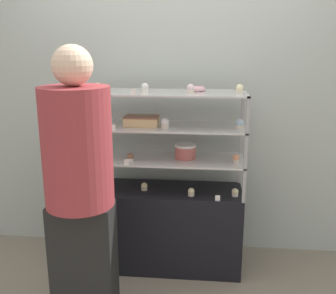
% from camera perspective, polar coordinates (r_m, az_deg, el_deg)
% --- Properties ---
extents(ground_plane, '(20.00, 20.00, 0.00)m').
position_cam_1_polar(ground_plane, '(3.43, 0.00, -16.52)').
color(ground_plane, gray).
extents(back_wall, '(8.00, 0.05, 2.60)m').
position_cam_1_polar(back_wall, '(3.33, 0.61, 6.49)').
color(back_wall, '#A8B2AD').
rests_on(back_wall, ground_plane).
extents(display_base, '(1.17, 0.45, 0.66)m').
position_cam_1_polar(display_base, '(3.27, 0.00, -11.57)').
color(display_base, black).
rests_on(display_base, ground_plane).
extents(display_riser_lower, '(1.17, 0.45, 0.26)m').
position_cam_1_polar(display_riser_lower, '(3.06, 0.00, -1.93)').
color(display_riser_lower, '#99999E').
rests_on(display_riser_lower, display_base).
extents(display_riser_middle, '(1.17, 0.45, 0.26)m').
position_cam_1_polar(display_riser_middle, '(2.99, 0.00, 2.79)').
color(display_riser_middle, '#99999E').
rests_on(display_riser_middle, display_riser_lower).
extents(display_riser_upper, '(1.17, 0.45, 0.26)m').
position_cam_1_polar(display_riser_upper, '(2.95, 0.00, 7.68)').
color(display_riser_upper, '#99999E').
rests_on(display_riser_upper, display_riser_middle).
extents(layer_cake_centerpiece, '(0.17, 0.17, 0.11)m').
position_cam_1_polar(layer_cake_centerpiece, '(3.04, 2.53, -0.60)').
color(layer_cake_centerpiece, '#C66660').
rests_on(layer_cake_centerpiece, display_riser_lower).
extents(sheet_cake_frosted, '(0.26, 0.18, 0.07)m').
position_cam_1_polar(sheet_cake_frosted, '(3.00, -3.84, 3.81)').
color(sheet_cake_frosted, '#DBBC84').
rests_on(sheet_cake_frosted, display_riser_middle).
extents(cupcake_0, '(0.05, 0.05, 0.06)m').
position_cam_1_polar(cupcake_0, '(3.18, -9.77, -5.48)').
color(cupcake_0, beige).
rests_on(cupcake_0, display_base).
extents(cupcake_1, '(0.05, 0.05, 0.06)m').
position_cam_1_polar(cupcake_1, '(3.11, -3.46, -5.75)').
color(cupcake_1, beige).
rests_on(cupcake_1, display_base).
extents(cupcake_2, '(0.05, 0.05, 0.06)m').
position_cam_1_polar(cupcake_2, '(3.00, 3.39, -6.54)').
color(cupcake_2, beige).
rests_on(cupcake_2, display_base).
extents(cupcake_3, '(0.05, 0.05, 0.06)m').
position_cam_1_polar(cupcake_3, '(3.03, 9.70, -6.53)').
color(cupcake_3, white).
rests_on(cupcake_3, display_base).
extents(price_tag_0, '(0.04, 0.00, 0.04)m').
position_cam_1_polar(price_tag_0, '(2.93, 7.22, -7.38)').
color(price_tag_0, white).
rests_on(price_tag_0, display_base).
extents(cupcake_4, '(0.05, 0.05, 0.06)m').
position_cam_1_polar(cupcake_4, '(3.04, -10.32, -1.39)').
color(cupcake_4, white).
rests_on(cupcake_4, display_riser_lower).
extents(cupcake_5, '(0.05, 0.05, 0.06)m').
position_cam_1_polar(cupcake_5, '(2.99, -5.51, -1.49)').
color(cupcake_5, white).
rests_on(cupcake_5, display_riser_lower).
extents(cupcake_6, '(0.05, 0.05, 0.06)m').
position_cam_1_polar(cupcake_6, '(2.98, 9.84, -1.67)').
color(cupcake_6, beige).
rests_on(cupcake_6, display_riser_lower).
extents(price_tag_1, '(0.04, 0.00, 0.04)m').
position_cam_1_polar(price_tag_1, '(2.89, -6.04, -2.18)').
color(price_tag_1, white).
rests_on(price_tag_1, display_riser_lower).
extents(cupcake_7, '(0.06, 0.06, 0.07)m').
position_cam_1_polar(cupcake_7, '(3.01, -10.33, 3.64)').
color(cupcake_7, beige).
rests_on(cupcake_7, display_riser_middle).
extents(cupcake_8, '(0.06, 0.06, 0.07)m').
position_cam_1_polar(cupcake_8, '(2.89, -0.43, 3.43)').
color(cupcake_8, beige).
rests_on(cupcake_8, display_riser_middle).
extents(cupcake_9, '(0.06, 0.06, 0.07)m').
position_cam_1_polar(cupcake_9, '(2.93, 10.30, 3.32)').
color(cupcake_9, beige).
rests_on(cupcake_9, display_riser_middle).
extents(price_tag_2, '(0.04, 0.00, 0.04)m').
position_cam_1_polar(price_tag_2, '(2.85, -7.99, 2.83)').
color(price_tag_2, white).
rests_on(price_tag_2, display_riser_middle).
extents(cupcake_10, '(0.05, 0.05, 0.07)m').
position_cam_1_polar(cupcake_10, '(2.98, -10.14, 8.50)').
color(cupcake_10, beige).
rests_on(cupcake_10, display_riser_upper).
extents(cupcake_11, '(0.05, 0.05, 0.07)m').
position_cam_1_polar(cupcake_11, '(2.92, -3.35, 8.58)').
color(cupcake_11, white).
rests_on(cupcake_11, display_riser_upper).
extents(cupcake_12, '(0.05, 0.05, 0.07)m').
position_cam_1_polar(cupcake_12, '(2.85, 3.32, 8.42)').
color(cupcake_12, beige).
rests_on(cupcake_12, display_riser_upper).
extents(cupcake_13, '(0.05, 0.05, 0.07)m').
position_cam_1_polar(cupcake_13, '(2.86, 10.37, 8.24)').
color(cupcake_13, beige).
rests_on(cupcake_13, display_riser_upper).
extents(price_tag_3, '(0.04, 0.00, 0.04)m').
position_cam_1_polar(price_tag_3, '(2.78, -4.99, 7.99)').
color(price_tag_3, white).
rests_on(price_tag_3, display_riser_upper).
extents(donut_glazed, '(0.12, 0.12, 0.03)m').
position_cam_1_polar(donut_glazed, '(3.00, 4.29, 8.41)').
color(donut_glazed, '#EFB2BC').
rests_on(donut_glazed, display_riser_upper).
extents(customer_figure, '(0.42, 0.42, 1.78)m').
position_cam_1_polar(customer_figure, '(2.45, -12.72, -5.41)').
color(customer_figure, black).
rests_on(customer_figure, ground_plane).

